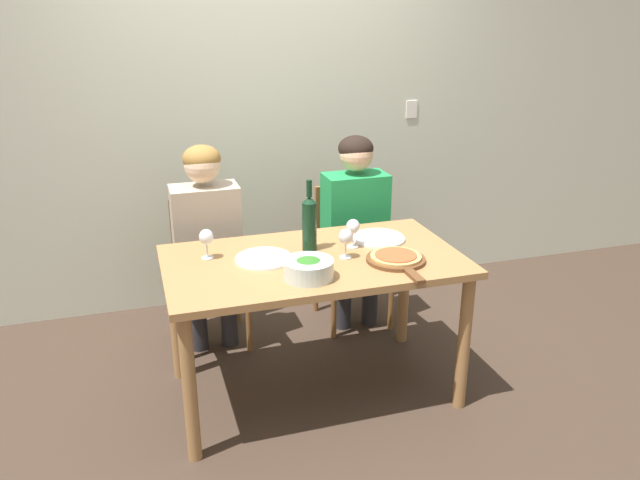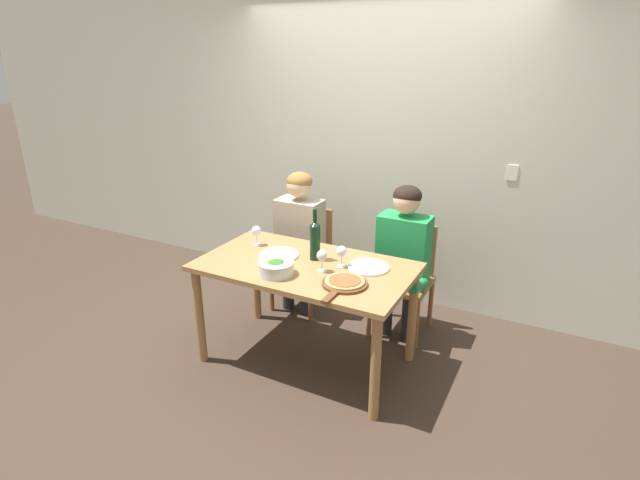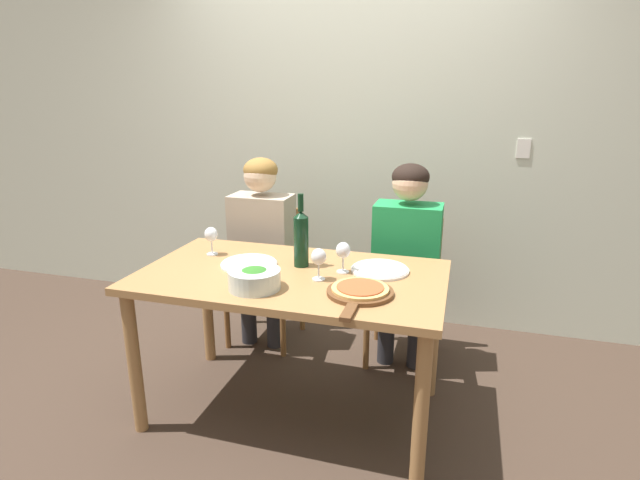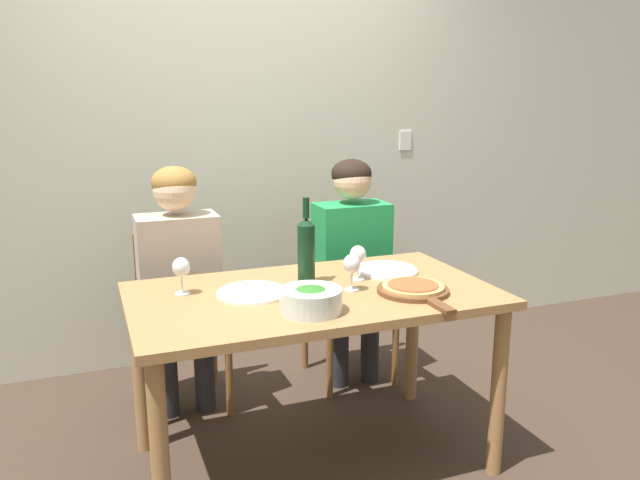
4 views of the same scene
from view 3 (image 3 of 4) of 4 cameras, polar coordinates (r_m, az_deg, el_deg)
The scene contains 15 objects.
ground_plane at distance 2.75m, azimuth -3.04°, elevation -18.80°, with size 40.00×40.00×0.00m, color #3D2D23.
back_wall at distance 3.50m, azimuth 3.81°, elevation 12.61°, with size 10.00×0.06×2.70m.
dining_table at distance 2.43m, azimuth -3.28°, elevation -5.95°, with size 1.46×0.82×0.76m.
chair_left at distance 3.31m, azimuth -5.88°, elevation -3.27°, with size 0.42×0.42×0.86m.
chair_right at distance 3.11m, azimuth 9.85°, elevation -4.84°, with size 0.42×0.42×0.86m.
person_woman at distance 3.14m, azimuth -6.74°, elevation 0.50°, with size 0.47×0.51×1.21m.
person_man at distance 2.92m, azimuth 9.85°, elevation -0.89°, with size 0.47×0.51×1.21m.
wine_bottle at distance 2.44m, azimuth -2.18°, elevation 0.30°, with size 0.07×0.07×0.37m.
broccoli_bowl at distance 2.21m, azimuth -7.50°, elevation -4.41°, with size 0.23×0.23×0.09m.
dinner_plate_left at distance 2.51m, azimuth -8.11°, elevation -2.69°, with size 0.28×0.28×0.02m.
dinner_plate_right at distance 2.43m, azimuth 6.87°, elevation -3.37°, with size 0.28×0.28×0.02m.
pizza_on_board at distance 2.14m, azimuth 4.56°, elevation -5.88°, with size 0.29×0.43×0.04m.
wine_glass_left at distance 2.69m, azimuth -12.33°, elevation 0.49°, with size 0.07×0.07×0.15m.
wine_glass_right at distance 2.37m, azimuth 2.66°, elevation -1.34°, with size 0.07×0.07×0.15m.
wine_glass_centre at distance 2.27m, azimuth -0.16°, elevation -2.10°, with size 0.07×0.07×0.15m.
Camera 3 is at (0.76, -2.11, 1.60)m, focal length 28.00 mm.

